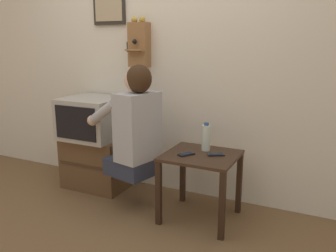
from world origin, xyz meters
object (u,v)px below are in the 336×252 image
wall_phone_antique (139,44)px  water_bottle (206,137)px  television (93,118)px  cell_phone_spare (216,154)px  person (135,125)px  cell_phone_held (186,154)px

wall_phone_antique → water_bottle: size_ratio=3.63×
television → cell_phone_spare: (1.24, -0.14, -0.14)m
television → water_bottle: size_ratio=2.35×
person → cell_phone_held: size_ratio=6.58×
cell_phone_spare → water_bottle: bearing=-157.7°
person → water_bottle: size_ratio=4.04×
wall_phone_antique → cell_phone_held: size_ratio=5.91×
wall_phone_antique → water_bottle: (0.74, -0.26, -0.71)m
cell_phone_spare → person: bearing=-111.3°
cell_phone_spare → cell_phone_held: bearing=-96.0°
wall_phone_antique → cell_phone_spare: wall_phone_antique is taller
television → water_bottle: 1.13m
water_bottle → cell_phone_held: bearing=-117.6°
person → cell_phone_spare: size_ratio=6.56×
cell_phone_held → wall_phone_antique: bearing=177.6°
wall_phone_antique → water_bottle: 1.06m
cell_phone_spare → television: bearing=-125.7°
person → television: size_ratio=1.72×
television → cell_phone_spare: television is taller
television → water_bottle: (1.13, -0.05, -0.04)m
television → cell_phone_held: bearing=-12.3°
television → water_bottle: television is taller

